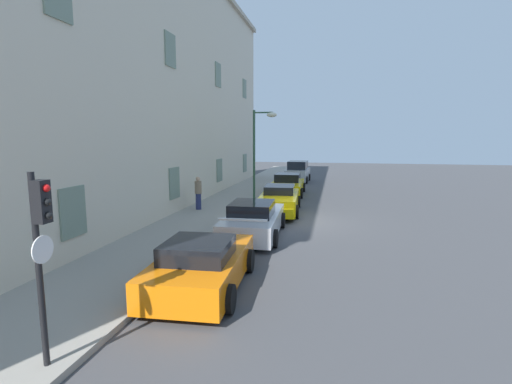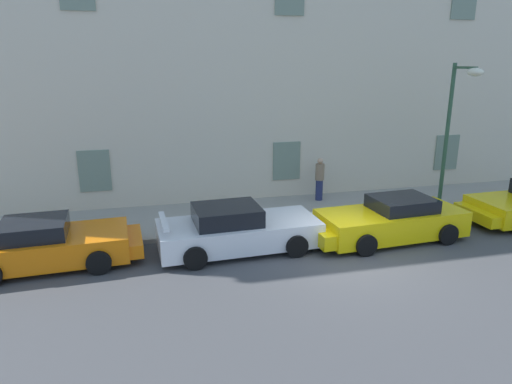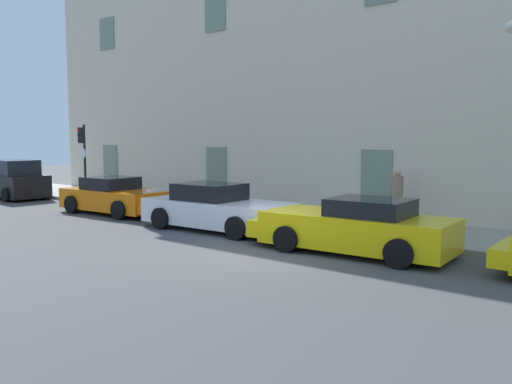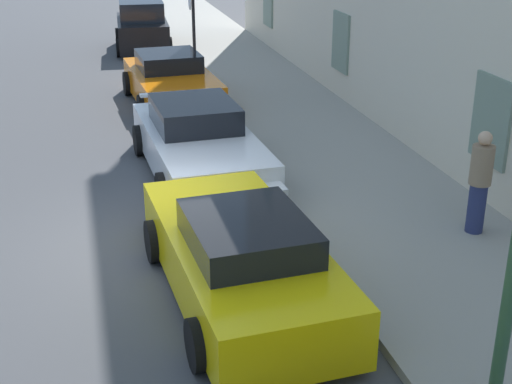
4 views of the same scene
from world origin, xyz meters
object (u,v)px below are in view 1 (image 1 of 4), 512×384
Objects in this scene: sportscar_tail_end at (287,186)px; sportscar_yellow_flank at (254,220)px; sportscar_white_middle at (279,201)px; pedestrian_admiring at (198,193)px; traffic_light at (41,237)px; street_lamp at (262,137)px; sportscar_red_lead at (204,264)px; hatchback_parked at (298,172)px.

sportscar_yellow_flank is at bearing -179.73° from sportscar_tail_end.
sportscar_white_middle is 3.01× the size of pedestrian_admiring.
pedestrian_admiring is at bearing 10.23° from traffic_light.
street_lamp reaches higher than sportscar_yellow_flank.
sportscar_yellow_flank reaches higher than sportscar_white_middle.
sportscar_red_lead is 0.90× the size of sportscar_yellow_flank.
hatchback_parked is 2.21× the size of pedestrian_admiring.
sportscar_red_lead is 1.26× the size of hatchback_parked.
pedestrian_admiring is (-3.93, 2.50, -2.78)m from street_lamp.
sportscar_red_lead is 9.74m from pedestrian_admiring.
sportscar_red_lead is 0.91× the size of sportscar_tail_end.
sportscar_white_middle is at bearing -154.97° from street_lamp.
traffic_light is at bearing 179.54° from street_lamp.
traffic_light reaches higher than hatchback_parked.
sportscar_red_lead is at bearing 177.07° from sportscar_white_middle.
pedestrian_admiring reaches higher than sportscar_tail_end.
street_lamp is (17.01, -0.14, 1.49)m from traffic_light.
pedestrian_admiring is (13.08, 2.36, -1.29)m from traffic_light.
traffic_light is (-13.72, 1.67, 1.69)m from sportscar_white_middle.
sportscar_tail_end is 4.29m from street_lamp.
sportscar_white_middle is at bearing -178.36° from hatchback_parked.
hatchback_parked is 27.35m from traffic_light.
sportscar_tail_end is 19.76m from traffic_light.
pedestrian_admiring is at bearing 150.73° from sportscar_tail_end.
sportscar_yellow_flank is 1.03× the size of sportscar_white_middle.
sportscar_tail_end is (5.92, 0.35, 0.01)m from sportscar_white_middle.
street_lamp is at bearing -0.46° from traffic_light.
hatchback_parked is at bearing 1.64° from sportscar_white_middle.
traffic_light is (-9.26, 1.37, 1.68)m from sportscar_yellow_flank.
pedestrian_admiring is (-14.20, 3.64, 0.20)m from hatchback_parked.
hatchback_parked reaches higher than sportscar_yellow_flank.
pedestrian_admiring reaches higher than sportscar_white_middle.
sportscar_white_middle is (9.71, -0.50, 0.01)m from sportscar_red_lead.
sportscar_white_middle is 0.98× the size of sportscar_tail_end.
sportscar_tail_end is 1.39× the size of hatchback_parked.
sportscar_tail_end reaches higher than sportscar_red_lead.
sportscar_yellow_flank is 9.51m from traffic_light.
hatchback_parked reaches higher than sportscar_red_lead.
hatchback_parked is at bearing 0.26° from sportscar_tail_end.
traffic_light is (-27.28, 1.28, 1.49)m from hatchback_parked.
traffic_light is at bearing 173.05° from sportscar_white_middle.
sportscar_yellow_flank is 18.02m from hatchback_parked.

